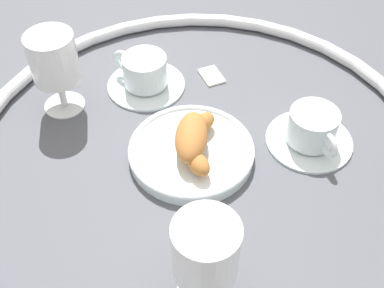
# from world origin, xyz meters

# --- Properties ---
(ground_plane) EXTENTS (2.20, 2.20, 0.00)m
(ground_plane) POSITION_xyz_m (0.00, 0.00, 0.00)
(ground_plane) COLOR #4C4F56
(table_chrome_rim) EXTENTS (0.73, 0.73, 0.02)m
(table_chrome_rim) POSITION_xyz_m (0.00, 0.00, 0.01)
(table_chrome_rim) COLOR silver
(table_chrome_rim) RESTS_ON ground_plane
(pastry_plate) EXTENTS (0.19, 0.19, 0.02)m
(pastry_plate) POSITION_xyz_m (0.00, -0.01, 0.01)
(pastry_plate) COLOR silver
(pastry_plate) RESTS_ON ground_plane
(croissant_large) EXTENTS (0.12, 0.10, 0.04)m
(croissant_large) POSITION_xyz_m (0.00, -0.01, 0.04)
(croissant_large) COLOR #AD6B33
(croissant_large) RESTS_ON pastry_plate
(coffee_cup_near) EXTENTS (0.14, 0.14, 0.06)m
(coffee_cup_near) POSITION_xyz_m (0.05, 0.17, 0.03)
(coffee_cup_near) COLOR silver
(coffee_cup_near) RESTS_ON ground_plane
(coffee_cup_far) EXTENTS (0.14, 0.14, 0.06)m
(coffee_cup_far) POSITION_xyz_m (-0.19, -0.02, 0.03)
(coffee_cup_far) COLOR silver
(coffee_cup_far) RESTS_ON ground_plane
(juice_glass_left) EXTENTS (0.08, 0.08, 0.14)m
(juice_glass_left) POSITION_xyz_m (0.21, -0.09, 0.09)
(juice_glass_left) COLOR white
(juice_glass_left) RESTS_ON ground_plane
(juice_glass_right) EXTENTS (0.08, 0.08, 0.14)m
(juice_glass_right) POSITION_xyz_m (-0.19, -0.16, 0.09)
(juice_glass_right) COLOR white
(juice_glass_right) RESTS_ON ground_plane
(sugar_packet) EXTENTS (0.05, 0.04, 0.01)m
(sugar_packet) POSITION_xyz_m (-0.16, 0.10, 0.00)
(sugar_packet) COLOR white
(sugar_packet) RESTS_ON ground_plane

